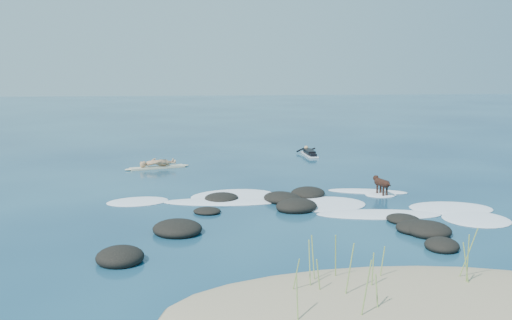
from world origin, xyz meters
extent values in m
plane|color=#0A2642|center=(0.00, 0.00, 0.00)|extent=(160.00, 160.00, 0.00)
ellipsoid|color=#9E8966|center=(0.00, -8.20, 0.00)|extent=(9.00, 4.40, 0.60)
cylinder|color=#81A04D|center=(-1.58, -7.40, 0.63)|extent=(0.06, 0.16, 1.02)
cylinder|color=#81A04D|center=(1.47, -7.71, 0.70)|extent=(0.11, 0.19, 1.14)
cylinder|color=#81A04D|center=(1.63, -7.40, 0.72)|extent=(0.28, 0.22, 1.17)
cylinder|color=#81A04D|center=(-0.98, -7.04, 0.65)|extent=(0.13, 0.31, 1.03)
cylinder|color=#81A04D|center=(-0.41, -7.66, 0.53)|extent=(0.06, 0.04, 0.82)
cylinder|color=#81A04D|center=(-2.11, -8.84, 0.58)|extent=(0.04, 0.18, 0.91)
cylinder|color=#81A04D|center=(-0.97, -7.97, 0.68)|extent=(0.21, 0.11, 1.11)
cylinder|color=#81A04D|center=(-0.03, -7.12, 0.50)|extent=(0.11, 0.07, 0.76)
cylinder|color=#81A04D|center=(-1.48, -7.73, 0.50)|extent=(0.12, 0.07, 0.77)
cylinder|color=#81A04D|center=(-1.90, -7.62, 0.51)|extent=(0.15, 0.15, 0.76)
cylinder|color=#81A04D|center=(-0.95, -8.90, 0.68)|extent=(0.19, 0.03, 1.12)
cylinder|color=#81A04D|center=(-0.66, -8.64, 0.50)|extent=(0.06, 0.15, 0.75)
cylinder|color=#81A04D|center=(-1.44, -7.07, 0.63)|extent=(0.10, 0.06, 1.02)
cylinder|color=#81A04D|center=(1.44, -7.72, 0.61)|extent=(0.21, 0.04, 0.97)
ellipsoid|color=black|center=(-3.30, -0.54, 0.06)|extent=(1.10, 1.05, 0.22)
ellipsoid|color=black|center=(2.32, -2.30, 0.07)|extent=(1.24, 1.33, 0.29)
ellipsoid|color=black|center=(0.30, 1.43, 0.10)|extent=(1.69, 1.77, 0.40)
ellipsoid|color=black|center=(2.38, -3.28, 0.10)|extent=(1.29, 1.15, 0.39)
ellipsoid|color=black|center=(2.31, -4.84, 0.09)|extent=(1.09, 1.17, 0.36)
ellipsoid|color=black|center=(-0.49, -0.53, 0.12)|extent=(1.69, 1.58, 0.49)
ellipsoid|color=black|center=(2.52, -3.57, 0.11)|extent=(1.33, 1.40, 0.45)
ellipsoid|color=black|center=(-5.47, -4.86, 0.12)|extent=(1.25, 1.28, 0.48)
ellipsoid|color=black|center=(-4.18, -2.62, 0.12)|extent=(1.84, 1.87, 0.46)
ellipsoid|color=black|center=(-2.75, 1.16, 0.08)|extent=(1.56, 1.59, 0.31)
ellipsoid|color=black|center=(-0.73, 0.72, 0.10)|extent=(1.70, 1.81, 0.41)
ellipsoid|color=white|center=(-2.81, 0.83, 0.01)|extent=(3.93, 1.57, 0.12)
ellipsoid|color=white|center=(-2.29, 1.71, 0.01)|extent=(3.38, 2.70, 0.12)
ellipsoid|color=white|center=(2.59, 1.83, 0.01)|extent=(2.97, 1.63, 0.12)
ellipsoid|color=white|center=(0.60, 0.11, 0.01)|extent=(2.90, 2.43, 0.12)
ellipsoid|color=white|center=(-5.55, 1.23, 0.01)|extent=(2.29, 1.76, 0.12)
ellipsoid|color=white|center=(4.56, -2.30, 0.01)|extent=(2.04, 2.07, 0.12)
ellipsoid|color=white|center=(4.44, -0.93, 0.01)|extent=(2.86, 2.15, 0.12)
ellipsoid|color=white|center=(0.54, 0.39, 0.01)|extent=(1.43, 1.47, 0.12)
ellipsoid|color=white|center=(1.89, -1.41, 0.01)|extent=(3.95, 1.72, 0.12)
ellipsoid|color=white|center=(2.87, 1.21, 0.01)|extent=(1.10, 0.90, 0.12)
cube|color=beige|center=(-5.20, 7.78, 0.05)|extent=(2.48, 1.23, 0.08)
ellipsoid|color=beige|center=(-4.04, 8.15, 0.05)|extent=(0.55, 0.41, 0.09)
ellipsoid|color=beige|center=(-6.36, 7.41, 0.05)|extent=(0.55, 0.41, 0.09)
imported|color=tan|center=(-5.20, 7.78, 0.88)|extent=(0.54, 0.67, 1.58)
cube|color=silver|center=(2.39, 10.73, 0.05)|extent=(0.50, 2.10, 0.08)
ellipsoid|color=silver|center=(2.38, 11.78, 0.05)|extent=(0.26, 0.46, 0.08)
cube|color=black|center=(2.39, 10.73, 0.19)|extent=(0.39, 1.29, 0.21)
sphere|color=tan|center=(2.38, 11.48, 0.30)|extent=(0.22, 0.22, 0.22)
cylinder|color=black|center=(2.11, 11.62, 0.18)|extent=(0.52, 0.29, 0.24)
cylinder|color=black|center=(2.65, 11.62, 0.18)|extent=(0.52, 0.28, 0.24)
cube|color=black|center=(2.40, 10.02, 0.15)|extent=(0.33, 0.53, 0.13)
cylinder|color=black|center=(2.87, 1.11, 0.47)|extent=(0.39, 0.60, 0.27)
sphere|color=black|center=(2.81, 1.35, 0.47)|extent=(0.34, 0.34, 0.28)
sphere|color=black|center=(2.93, 0.87, 0.47)|extent=(0.31, 0.31, 0.25)
sphere|color=black|center=(2.77, 1.51, 0.56)|extent=(0.24, 0.24, 0.20)
cone|color=black|center=(2.74, 1.62, 0.55)|extent=(0.13, 0.15, 0.10)
cone|color=black|center=(2.72, 1.48, 0.64)|extent=(0.11, 0.09, 0.10)
cone|color=black|center=(2.82, 1.51, 0.64)|extent=(0.11, 0.09, 0.10)
cylinder|color=black|center=(2.76, 1.28, 0.18)|extent=(0.08, 0.08, 0.36)
cylinder|color=black|center=(2.89, 1.31, 0.18)|extent=(0.08, 0.08, 0.36)
cylinder|color=black|center=(2.85, 0.91, 0.18)|extent=(0.08, 0.08, 0.36)
cylinder|color=black|center=(2.99, 0.94, 0.18)|extent=(0.08, 0.08, 0.36)
cylinder|color=black|center=(2.96, 0.75, 0.52)|extent=(0.11, 0.26, 0.16)
camera|label=1|loc=(-3.91, -17.72, 4.38)|focal=40.00mm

